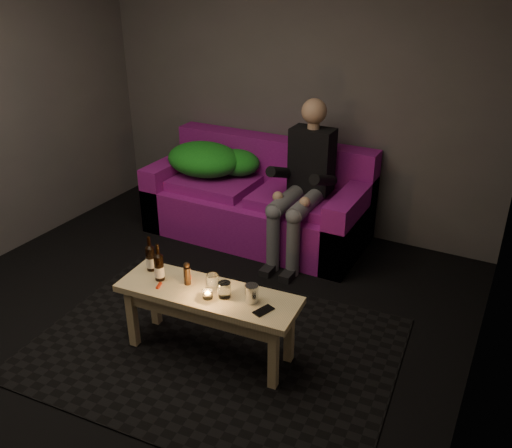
{
  "coord_description": "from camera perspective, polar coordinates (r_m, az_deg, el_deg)",
  "views": [
    {
      "loc": [
        2.06,
        -2.4,
        2.4
      ],
      "look_at": [
        0.22,
        1.06,
        0.5
      ],
      "focal_mm": 38.0,
      "sensor_mm": 36.0,
      "label": 1
    }
  ],
  "objects": [
    {
      "name": "floor",
      "position": [
        3.97,
        -10.29,
        -11.83
      ],
      "size": [
        4.5,
        4.5,
        0.0
      ],
      "primitive_type": "plane",
      "color": "black",
      "rests_on": "ground"
    },
    {
      "name": "room",
      "position": [
        3.61,
        -7.77,
        13.53
      ],
      "size": [
        4.5,
        4.5,
        4.5
      ],
      "color": "silver",
      "rests_on": "ground"
    },
    {
      "name": "rug",
      "position": [
        3.84,
        -4.41,
        -12.86
      ],
      "size": [
        2.54,
        1.93,
        0.01
      ],
      "primitive_type": "cube",
      "rotation": [
        0.0,
        0.0,
        0.07
      ],
      "color": "black",
      "rests_on": "floor"
    },
    {
      "name": "sofa",
      "position": [
        5.2,
        0.34,
        2.27
      ],
      "size": [
        2.06,
        0.93,
        0.89
      ],
      "color": "#80117C",
      "rests_on": "floor"
    },
    {
      "name": "green_blanket",
      "position": [
        5.31,
        -4.82,
        6.73
      ],
      "size": [
        0.91,
        0.62,
        0.31
      ],
      "color": "#16791F",
      "rests_on": "sofa"
    },
    {
      "name": "person",
      "position": [
        4.7,
        5.05,
        4.72
      ],
      "size": [
        0.37,
        0.86,
        1.38
      ],
      "color": "black",
      "rests_on": "sofa"
    },
    {
      "name": "coffee_table",
      "position": [
        3.57,
        -5.06,
        -8.27
      ],
      "size": [
        1.23,
        0.47,
        0.49
      ],
      "rotation": [
        0.0,
        0.0,
        0.07
      ],
      "color": "tan",
      "rests_on": "rug"
    },
    {
      "name": "beer_bottle_a",
      "position": [
        3.76,
        -11.05,
        -3.52
      ],
      "size": [
        0.06,
        0.06,
        0.25
      ],
      "color": "black",
      "rests_on": "coffee_table"
    },
    {
      "name": "beer_bottle_b",
      "position": [
        3.64,
        -10.17,
        -4.46
      ],
      "size": [
        0.07,
        0.07,
        0.26
      ],
      "color": "black",
      "rests_on": "coffee_table"
    },
    {
      "name": "salt_shaker",
      "position": [
        3.62,
        -7.2,
        -5.36
      ],
      "size": [
        0.05,
        0.05,
        0.09
      ],
      "primitive_type": "cylinder",
      "rotation": [
        0.0,
        0.0,
        0.09
      ],
      "color": "silver",
      "rests_on": "coffee_table"
    },
    {
      "name": "pepper_mill",
      "position": [
        3.58,
        -7.25,
        -5.44
      ],
      "size": [
        0.06,
        0.06,
        0.12
      ],
      "primitive_type": "cylinder",
      "rotation": [
        0.0,
        0.0,
        -0.33
      ],
      "color": "black",
      "rests_on": "coffee_table"
    },
    {
      "name": "tumbler_back",
      "position": [
        3.53,
        -4.61,
        -6.06
      ],
      "size": [
        0.1,
        0.1,
        0.09
      ],
      "primitive_type": "cylinder",
      "rotation": [
        0.0,
        0.0,
        0.36
      ],
      "color": "white",
      "rests_on": "coffee_table"
    },
    {
      "name": "tealight",
      "position": [
        3.44,
        -5.12,
        -7.39
      ],
      "size": [
        0.07,
        0.07,
        0.05
      ],
      "color": "white",
      "rests_on": "coffee_table"
    },
    {
      "name": "tumbler_front",
      "position": [
        3.43,
        -3.34,
        -6.92
      ],
      "size": [
        0.09,
        0.09,
        0.1
      ],
      "primitive_type": "cylinder",
      "rotation": [
        0.0,
        0.0,
        -0.15
      ],
      "color": "white",
      "rests_on": "coffee_table"
    },
    {
      "name": "steel_cup",
      "position": [
        3.38,
        -0.47,
        -7.32
      ],
      "size": [
        0.1,
        0.1,
        0.12
      ],
      "primitive_type": "cylinder",
      "rotation": [
        0.0,
        0.0,
        0.16
      ],
      "color": "silver",
      "rests_on": "coffee_table"
    },
    {
      "name": "smartphone",
      "position": [
        3.32,
        0.8,
        -9.11
      ],
      "size": [
        0.11,
        0.15,
        0.01
      ],
      "primitive_type": "cube",
      "rotation": [
        0.0,
        0.0,
        -0.36
      ],
      "color": "black",
      "rests_on": "coffee_table"
    },
    {
      "name": "red_lighter",
      "position": [
        3.61,
        -10.19,
        -6.4
      ],
      "size": [
        0.04,
        0.07,
        0.01
      ],
      "primitive_type": "cube",
      "rotation": [
        0.0,
        0.0,
        0.3
      ],
      "color": "#B8250B",
      "rests_on": "coffee_table"
    }
  ]
}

